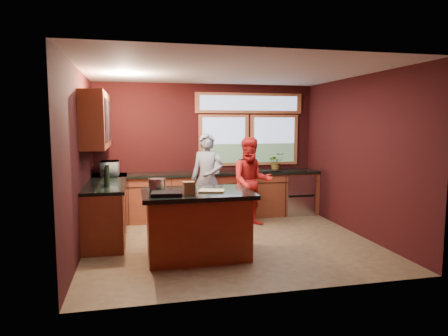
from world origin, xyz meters
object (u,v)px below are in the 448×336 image
object	(u,v)px
person_grey	(207,179)
cutting_board	(212,191)
island	(197,224)
stock_pot	(157,185)
person_red	(251,182)

from	to	relation	value
person_grey	cutting_board	world-z (taller)	person_grey
island	cutting_board	bearing A→B (deg)	-14.04
island	person_grey	bearing A→B (deg)	75.18
island	person_grey	size ratio (longest dim) A/B	0.90
island	stock_pot	world-z (taller)	stock_pot
person_red	island	bearing A→B (deg)	-124.35
island	cutting_board	distance (m)	0.52
island	person_grey	distance (m)	1.91
island	stock_pot	xyz separation A→B (m)	(-0.55, 0.15, 0.56)
person_grey	cutting_board	distance (m)	1.89
person_grey	cutting_board	bearing A→B (deg)	-74.02
cutting_board	person_red	bearing A→B (deg)	55.96
cutting_board	stock_pot	distance (m)	0.78
person_grey	person_red	world-z (taller)	person_grey
cutting_board	stock_pot	size ratio (longest dim) A/B	1.46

